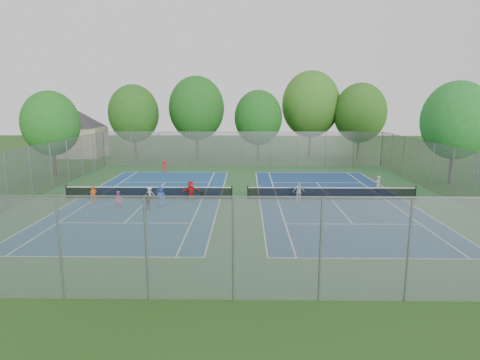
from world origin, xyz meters
The scene contains 40 objects.
ground centered at (0.00, 0.00, 0.00)m, with size 120.00×120.00×0.00m, color #234916.
court_pad centered at (0.00, 0.00, 0.01)m, with size 32.00×32.00×0.01m, color #2B5A2F.
court_left centered at (-7.00, 0.00, 0.02)m, with size 10.97×23.77×0.01m, color navy.
court_right centered at (7.00, 0.00, 0.02)m, with size 10.97×23.77×0.01m, color navy.
net_left centered at (-7.00, 0.00, 0.46)m, with size 12.87×0.10×0.91m, color black.
net_right centered at (7.00, 0.00, 0.46)m, with size 12.87×0.10×0.91m, color black.
fence_north centered at (0.00, 16.00, 2.00)m, with size 32.00×0.10×4.00m, color gray.
fence_south centered at (0.00, -16.00, 2.00)m, with size 32.00×0.10×4.00m, color gray.
fence_west centered at (-16.00, 0.00, 2.00)m, with size 32.00×0.10×4.00m, color gray.
fence_east centered at (16.00, 0.00, 2.00)m, with size 32.00×0.10×4.00m, color gray.
house centered at (-22.00, 24.00, 4.21)m, with size 11.03×11.03×7.30m.
tree_nw centered at (-14.00, 22.00, 5.89)m, with size 6.40×6.40×9.58m.
tree_nl centered at (-6.00, 23.00, 6.54)m, with size 7.20×7.20×10.69m.
tree_nc centered at (2.00, 21.00, 5.39)m, with size 6.00×6.00×8.85m.
tree_nr centered at (9.00, 24.00, 7.04)m, with size 7.60×7.60×11.42m.
tree_ne centered at (15.00, 22.00, 5.97)m, with size 6.60×6.60×9.77m.
tree_side_w centered at (-19.00, 10.00, 5.24)m, with size 5.60×5.60×8.47m.
tree_side_e centered at (19.00, 6.00, 5.74)m, with size 6.00×6.00×9.20m.
ball_crate centered at (-5.92, -0.16, 0.17)m, with size 0.39×0.39×0.33m, color #184CB5.
ball_hopper centered at (-2.96, 0.40, 0.25)m, with size 0.25×0.25×0.49m, color #227E32.
student_a centered at (-10.70, -1.53, 0.65)m, with size 0.47×0.31×1.30m, color #D74E14.
student_b centered at (-8.30, -3.21, 0.65)m, with size 0.64×0.50×1.31m, color #DC5595.
student_c centered at (-6.79, -0.60, 0.54)m, with size 0.69×0.40×1.07m, color silver.
student_d centered at (-6.31, -3.24, 0.61)m, with size 0.72×0.30×1.23m, color black.
student_e centered at (-5.56, -2.41, 0.74)m, with size 0.72×0.47×1.47m, color #284295.
student_f centered at (-3.67, -0.60, 0.76)m, with size 1.41×0.45×1.52m, color red.
child_far_baseline centered at (-8.16, 11.80, 0.61)m, with size 0.79×0.46×1.23m, color red.
instructor centered at (10.94, 1.35, 0.80)m, with size 0.58×0.38×1.60m, color #9B9A9D.
teen_court_b centered at (4.38, -0.83, 0.77)m, with size 0.90×0.38×1.54m, color beige.
tennis_ball_0 centered at (-9.29, -1.55, 0.03)m, with size 0.07×0.07×0.07m, color yellow.
tennis_ball_1 centered at (-6.95, -2.17, 0.03)m, with size 0.07×0.07×0.07m, color #ADC22D.
tennis_ball_2 centered at (-3.89, -4.38, 0.03)m, with size 0.07×0.07×0.07m, color #ACCA2F.
tennis_ball_3 centered at (-5.97, -4.56, 0.03)m, with size 0.07×0.07×0.07m, color #BDDE33.
tennis_ball_4 centered at (-3.69, -1.51, 0.03)m, with size 0.07×0.07×0.07m, color #BCE435.
tennis_ball_5 centered at (-2.77, -4.42, 0.03)m, with size 0.07×0.07×0.07m, color yellow.
tennis_ball_6 centered at (-10.08, -4.71, 0.03)m, with size 0.07×0.07×0.07m, color #C4E335.
tennis_ball_7 centered at (-3.24, -3.49, 0.03)m, with size 0.07×0.07×0.07m, color #A2C12C.
tennis_ball_8 centered at (-2.87, -1.76, 0.03)m, with size 0.07×0.07×0.07m, color yellow.
tennis_ball_9 centered at (-4.47, -3.04, 0.03)m, with size 0.07×0.07×0.07m, color #CDF338.
tennis_ball_10 centered at (-7.84, -3.69, 0.03)m, with size 0.07×0.07×0.07m, color #B9DC33.
Camera 1 is at (0.47, -29.93, 7.31)m, focal length 30.00 mm.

